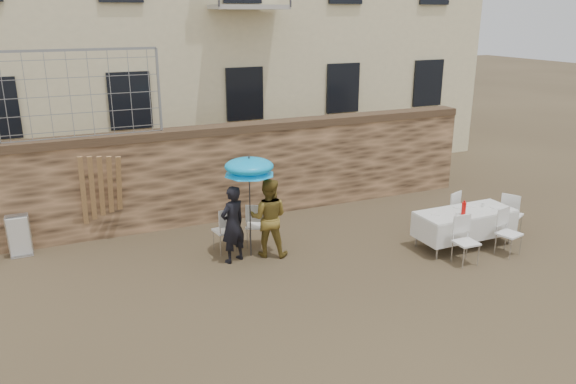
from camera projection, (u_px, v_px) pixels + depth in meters
name	position (u px, v px, depth m)	size (l,w,h in m)	color
ground	(320.00, 314.00, 9.20)	(80.00, 80.00, 0.00)	brown
stone_wall	(224.00, 173.00, 13.22)	(13.00, 0.50, 2.20)	brown
chain_link_fence	(80.00, 95.00, 11.45)	(3.20, 0.06, 1.80)	gray
man_suit	(233.00, 224.00, 10.91)	(0.57, 0.37, 1.56)	black
woman_dress	(268.00, 217.00, 11.19)	(0.78, 0.61, 1.61)	olive
umbrella	(249.00, 169.00, 10.84)	(1.00, 1.00, 1.93)	#3F3F44
couple_chair_left	(225.00, 229.00, 11.48)	(0.48, 0.48, 0.96)	white
couple_chair_right	(257.00, 224.00, 11.75)	(0.48, 0.48, 0.96)	white
banquet_table	(466.00, 213.00, 11.68)	(2.10, 0.85, 0.78)	silver
soda_bottle	(464.00, 208.00, 11.42)	(0.09, 0.09, 0.26)	red
table_chair_front_left	(466.00, 241.00, 10.87)	(0.48, 0.48, 0.96)	white
table_chair_front_right	(509.00, 233.00, 11.30)	(0.48, 0.48, 0.96)	white
table_chair_back	(447.00, 211.00, 12.53)	(0.48, 0.48, 0.96)	white
table_chair_side	(512.00, 213.00, 12.38)	(0.48, 0.48, 0.96)	white
chair_stack_right	(19.00, 234.00, 11.28)	(0.46, 0.32, 0.92)	white
wood_planks	(99.00, 197.00, 11.80)	(0.70, 0.20, 2.00)	#A37749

